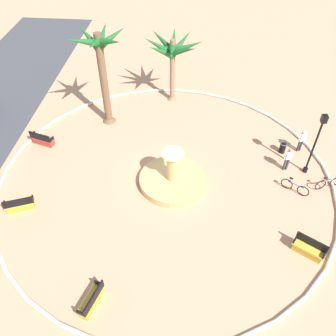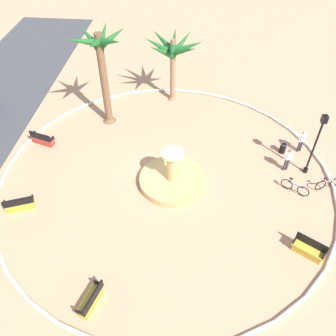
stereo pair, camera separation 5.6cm
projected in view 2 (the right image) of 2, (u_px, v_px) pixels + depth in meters
ground_plane at (166, 178)px, 21.78m from camera, size 80.00×80.00×0.00m
plaza_curb at (166, 177)px, 21.72m from camera, size 20.21×20.21×0.20m
fountain at (173, 179)px, 21.28m from camera, size 4.00×4.00×2.44m
palm_tree_near_fountain at (101, 59)px, 22.65m from camera, size 3.97×3.67×6.84m
palm_tree_by_curb at (173, 51)px, 25.37m from camera, size 4.51×4.44×5.14m
bench_east at (43, 140)px, 23.94m from camera, size 0.94×1.68×1.00m
bench_west at (20, 205)px, 19.82m from camera, size 1.05×1.67×1.00m
bench_north at (91, 301)px, 15.80m from camera, size 1.68×0.96×1.00m
bench_southeast at (308, 250)px, 17.70m from camera, size 1.27×1.62×1.00m
lamppost at (317, 140)px, 20.41m from camera, size 0.32×0.32×4.42m
trash_bin at (283, 148)px, 23.27m from camera, size 0.46×0.46×0.73m
bicycle_red_frame at (295, 187)px, 20.72m from camera, size 0.94×1.51×0.94m
bicycle_by_lamppost at (328, 184)px, 20.94m from camera, size 0.70×1.63×0.94m
person_cyclist_helmet at (288, 158)px, 21.69m from camera, size 0.28×0.52×1.69m
person_cyclist_photo at (302, 140)px, 23.00m from camera, size 0.32×0.49×1.65m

